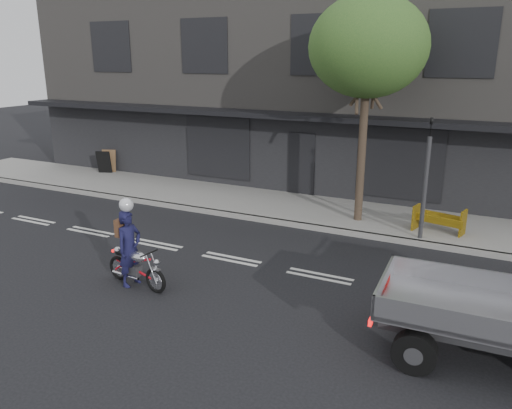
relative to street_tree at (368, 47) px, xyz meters
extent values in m
plane|color=black|center=(-2.20, -4.20, -5.28)|extent=(80.00, 80.00, 0.00)
cube|color=gray|center=(-2.20, 0.50, -5.20)|extent=(32.00, 3.20, 0.15)
cube|color=gray|center=(-2.20, -1.10, -5.20)|extent=(32.00, 0.20, 0.15)
cube|color=slate|center=(-2.20, 7.10, -1.28)|extent=(26.00, 10.00, 8.00)
cylinder|color=#382B21|center=(0.00, 0.00, -3.28)|extent=(0.24, 0.24, 4.00)
ellipsoid|color=#214D1C|center=(0.00, 0.00, 0.02)|extent=(3.40, 3.40, 2.89)
cylinder|color=#2D2D30|center=(2.00, -0.85, -3.78)|extent=(0.12, 0.12, 3.00)
imported|color=black|center=(2.00, -0.85, -2.03)|extent=(0.08, 0.10, 0.50)
torus|color=black|center=(-4.00, -6.40, -5.00)|extent=(0.59, 0.17, 0.59)
torus|color=black|center=(-2.80, -6.58, -5.00)|extent=(0.59, 0.17, 0.59)
cube|color=#2D2D30|center=(-3.45, -6.48, -4.90)|extent=(0.33, 0.25, 0.24)
ellipsoid|color=silver|center=(-3.31, -6.50, -4.55)|extent=(0.51, 0.34, 0.24)
cube|color=black|center=(-3.72, -6.44, -4.57)|extent=(0.49, 0.27, 0.07)
cylinder|color=black|center=(-2.96, -6.56, -4.38)|extent=(0.11, 0.52, 0.03)
imported|color=#15153A|center=(-3.55, -6.49, -4.39)|extent=(0.51, 0.70, 1.77)
cylinder|color=black|center=(2.81, -7.09, -4.91)|extent=(0.74, 0.29, 0.74)
cylinder|color=black|center=(2.77, -5.45, -4.91)|extent=(0.74, 0.29, 0.74)
cube|color=#A9A8AD|center=(3.52, -6.25, -4.39)|extent=(2.96, 1.97, 0.10)
camera|label=1|loc=(3.60, -14.67, -0.23)|focal=35.00mm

